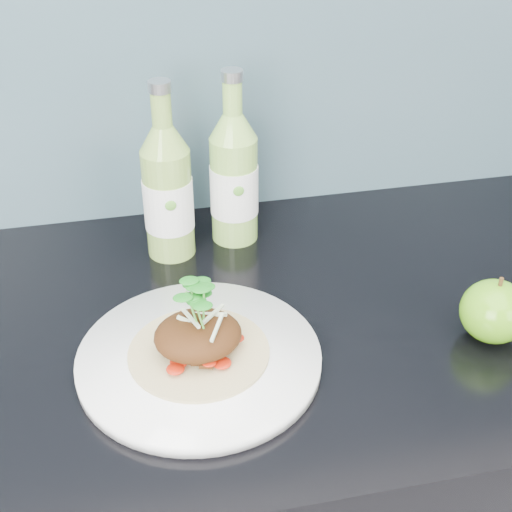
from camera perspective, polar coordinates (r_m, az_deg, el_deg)
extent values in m
cylinder|color=white|center=(0.83, -4.56, -8.18)|extent=(0.32, 0.32, 0.02)
cylinder|color=tan|center=(0.83, -4.59, -7.66)|extent=(0.16, 0.16, 0.00)
ellipsoid|color=#49260D|center=(0.81, -4.67, -6.35)|extent=(0.10, 0.09, 0.05)
ellipsoid|color=#48920F|center=(0.89, 18.51, -4.22)|extent=(0.10, 0.10, 0.08)
cylinder|color=#472D14|center=(0.87, 18.99, -2.06)|extent=(0.01, 0.00, 0.01)
cylinder|color=#7EA645|center=(0.99, -7.01, 4.20)|extent=(0.07, 0.07, 0.16)
cone|color=#7EA645|center=(0.95, -7.41, 9.30)|extent=(0.07, 0.07, 0.04)
cylinder|color=#7EA645|center=(0.93, -7.59, 11.58)|extent=(0.03, 0.03, 0.05)
cylinder|color=silver|center=(0.92, -7.72, 13.31)|extent=(0.03, 0.03, 0.01)
cylinder|color=white|center=(0.99, -7.01, 4.23)|extent=(0.08, 0.08, 0.07)
ellipsoid|color=#59A533|center=(0.96, -6.84, 4.01)|extent=(0.02, 0.00, 0.02)
cylinder|color=#85B84C|center=(1.02, -1.76, 5.35)|extent=(0.08, 0.08, 0.16)
cone|color=#85B84C|center=(0.98, -1.86, 10.34)|extent=(0.07, 0.07, 0.04)
cylinder|color=#85B84C|center=(0.96, -1.90, 12.57)|extent=(0.03, 0.03, 0.05)
cylinder|color=silver|center=(0.95, -1.94, 14.26)|extent=(0.03, 0.03, 0.01)
cylinder|color=white|center=(1.02, -1.76, 5.37)|extent=(0.08, 0.08, 0.07)
ellipsoid|color=#59A533|center=(0.98, -1.40, 5.20)|extent=(0.02, 0.00, 0.02)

